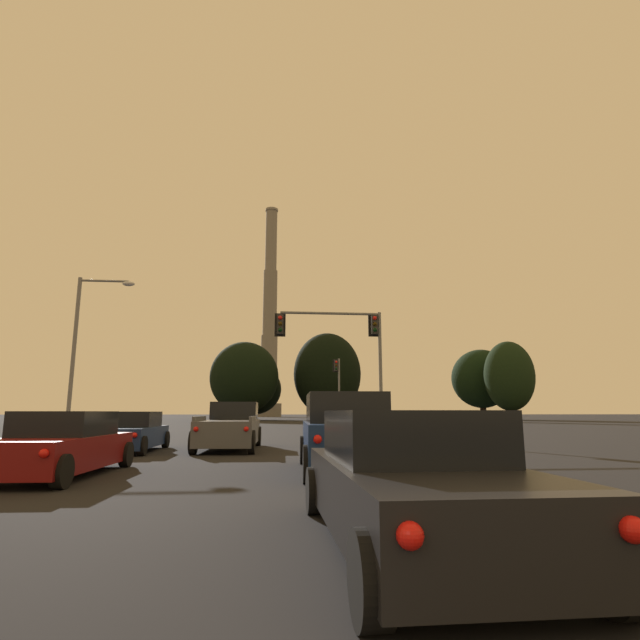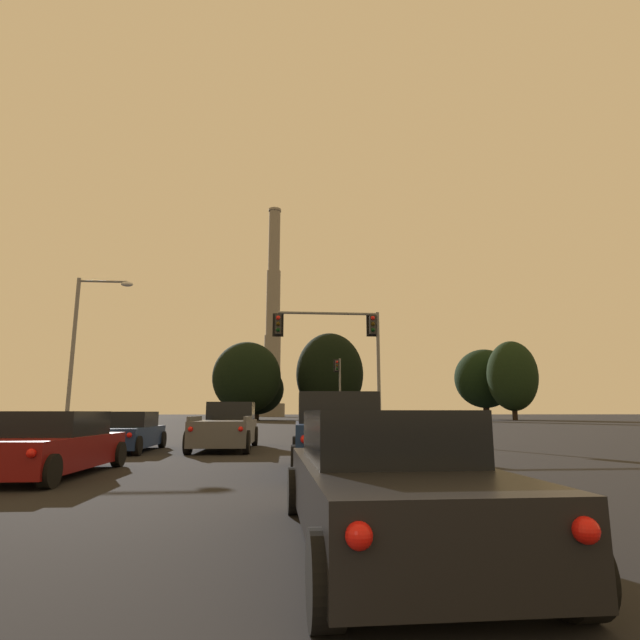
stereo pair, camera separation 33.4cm
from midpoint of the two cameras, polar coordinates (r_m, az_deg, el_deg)
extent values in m
cube|color=#4C4F54|center=(19.88, -10.25, -12.47)|extent=(2.14, 5.45, 0.88)
cube|color=black|center=(21.61, -9.65, -10.19)|extent=(1.89, 1.85, 0.72)
cube|color=#4C4F54|center=(18.63, -13.62, -10.89)|extent=(0.16, 2.43, 0.16)
cube|color=#4C4F54|center=(18.40, -7.73, -11.09)|extent=(0.16, 2.43, 0.16)
cylinder|color=black|center=(22.19, -12.19, -12.85)|extent=(0.24, 0.81, 0.80)
cylinder|color=black|center=(22.00, -7.01, -13.03)|extent=(0.24, 0.81, 0.80)
cylinder|color=black|center=(17.86, -14.31, -13.40)|extent=(0.24, 0.81, 0.80)
cylinder|color=black|center=(17.61, -7.86, -13.66)|extent=(0.24, 0.81, 0.80)
sphere|color=red|center=(17.30, -14.03, -12.01)|extent=(0.17, 0.17, 0.17)
sphere|color=red|center=(17.09, -8.49, -12.22)|extent=(0.17, 0.17, 0.17)
cube|color=black|center=(5.69, 9.53, -19.27)|extent=(1.85, 4.62, 0.70)
cube|color=black|center=(5.84, 8.74, -12.89)|extent=(1.64, 2.22, 0.55)
cylinder|color=black|center=(7.43, -1.43, -18.90)|extent=(0.23, 0.64, 0.64)
cylinder|color=black|center=(7.76, 12.35, -18.31)|extent=(0.23, 0.64, 0.64)
cylinder|color=black|center=(3.74, 3.46, -27.41)|extent=(0.23, 0.64, 0.64)
cylinder|color=black|center=(4.36, 29.27, -23.69)|extent=(0.23, 0.64, 0.64)
sphere|color=red|center=(3.27, 7.66, -23.26)|extent=(0.17, 0.17, 0.17)
sphere|color=red|center=(3.85, 30.44, -20.01)|extent=(0.17, 0.17, 0.17)
cube|color=navy|center=(12.35, 2.59, -13.83)|extent=(2.12, 4.88, 0.95)
cube|color=black|center=(12.44, 2.51, -10.00)|extent=(1.90, 2.87, 0.70)
cylinder|color=black|center=(14.24, -2.02, -14.61)|extent=(0.25, 0.77, 0.76)
cylinder|color=black|center=(14.38, 5.74, -14.53)|extent=(0.25, 0.77, 0.76)
cylinder|color=black|center=(10.40, -1.77, -16.15)|extent=(0.25, 0.77, 0.76)
cylinder|color=black|center=(10.60, 8.85, -15.92)|extent=(0.25, 0.77, 0.76)
sphere|color=red|center=(9.87, -0.76, -13.47)|extent=(0.17, 0.17, 0.17)
sphere|color=red|center=(10.05, 8.42, -13.31)|extent=(0.17, 0.17, 0.17)
cube|color=navy|center=(19.88, -20.78, -12.36)|extent=(1.83, 4.61, 0.70)
cube|color=black|center=(20.08, -20.49, -10.56)|extent=(1.63, 2.21, 0.55)
cylinder|color=black|center=(21.95, -21.76, -12.59)|extent=(0.22, 0.64, 0.64)
cylinder|color=black|center=(21.54, -17.15, -12.92)|extent=(0.22, 0.64, 0.64)
cylinder|color=black|center=(18.33, -25.13, -12.92)|extent=(0.22, 0.64, 0.64)
cylinder|color=black|center=(17.83, -19.65, -13.38)|extent=(0.22, 0.64, 0.64)
sphere|color=red|center=(17.87, -25.00, -11.86)|extent=(0.17, 0.17, 0.17)
sphere|color=red|center=(17.45, -20.44, -12.23)|extent=(0.17, 0.17, 0.17)
cube|color=maroon|center=(12.96, -27.79, -13.21)|extent=(1.94, 4.65, 0.70)
cube|color=black|center=(13.14, -27.14, -10.47)|extent=(1.69, 2.25, 0.55)
cylinder|color=black|center=(15.06, -27.97, -13.43)|extent=(0.24, 0.65, 0.64)
cylinder|color=black|center=(14.44, -21.41, -14.10)|extent=(0.24, 0.65, 0.64)
cylinder|color=black|center=(10.89, -27.73, -15.05)|extent=(0.24, 0.65, 0.64)
sphere|color=red|center=(10.55, -29.32, -13.14)|extent=(0.17, 0.17, 0.17)
cylinder|color=slate|center=(48.05, 2.51, -8.28)|extent=(0.18, 0.18, 6.49)
cylinder|color=black|center=(48.03, 2.54, -12.08)|extent=(0.40, 0.40, 0.10)
cube|color=#282828|center=(48.17, 2.14, -5.22)|extent=(0.34, 0.34, 1.04)
cube|color=black|center=(48.35, 2.11, -5.24)|extent=(0.58, 0.03, 1.25)
sphere|color=red|center=(48.02, 2.16, -4.81)|extent=(0.22, 0.22, 0.22)
sphere|color=#352604|center=(47.99, 2.17, -5.20)|extent=(0.22, 0.22, 0.22)
sphere|color=black|center=(47.96, 2.17, -5.58)|extent=(0.22, 0.22, 0.22)
cylinder|color=slate|center=(26.58, 7.08, -6.22)|extent=(0.18, 0.18, 6.69)
cylinder|color=black|center=(26.55, 7.25, -13.33)|extent=(0.40, 0.40, 0.10)
cube|color=#282828|center=(26.85, 6.35, -0.52)|extent=(0.34, 0.34, 1.04)
cube|color=black|center=(27.03, 6.27, -0.59)|extent=(0.58, 0.03, 1.25)
sphere|color=red|center=(26.73, 6.42, 0.23)|extent=(0.22, 0.22, 0.22)
sphere|color=#352604|center=(26.67, 6.43, -0.45)|extent=(0.22, 0.22, 0.22)
sphere|color=black|center=(26.62, 6.44, -1.13)|extent=(0.22, 0.22, 0.22)
cylinder|color=slate|center=(26.59, 1.31, 0.76)|extent=(5.32, 0.14, 0.14)
sphere|color=slate|center=(27.01, 6.93, 0.66)|extent=(0.18, 0.18, 0.18)
cube|color=#282828|center=(26.32, -4.45, -0.51)|extent=(0.34, 0.34, 1.04)
cube|color=black|center=(26.50, -4.45, -0.57)|extent=(0.58, 0.03, 1.25)
sphere|color=red|center=(26.19, -4.43, 0.26)|extent=(0.22, 0.22, 0.22)
sphere|color=#352604|center=(26.13, -4.44, -0.43)|extent=(0.22, 0.22, 0.22)
sphere|color=black|center=(26.08, -4.45, -1.13)|extent=(0.22, 0.22, 0.22)
cylinder|color=slate|center=(28.59, -26.18, -3.82)|extent=(0.20, 0.20, 8.38)
cylinder|color=slate|center=(28.85, -23.23, 4.08)|extent=(2.48, 0.12, 0.12)
sphere|color=slate|center=(29.26, -25.54, 4.06)|extent=(0.20, 0.20, 0.20)
ellipsoid|color=silver|center=(28.46, -20.87, 3.85)|extent=(0.64, 0.36, 0.26)
cylinder|color=slate|center=(150.41, -5.52, -10.22)|extent=(7.89, 7.89, 3.90)
cylinder|color=gray|center=(150.94, -5.44, -5.61)|extent=(4.93, 4.93, 20.36)
cylinder|color=gray|center=(153.99, -5.31, 1.96)|extent=(4.24, 4.24, 20.36)
cylinder|color=gray|center=(159.60, -5.18, 9.11)|extent=(3.55, 3.55, 20.36)
cylinder|color=gray|center=(163.15, -5.12, 12.37)|extent=(3.98, 3.98, 0.70)
cylinder|color=black|center=(89.08, 1.24, -10.54)|extent=(1.20, 1.20, 2.61)
ellipsoid|color=black|center=(89.33, 1.23, -6.18)|extent=(11.97, 10.78, 14.61)
cylinder|color=black|center=(93.12, -7.17, -10.62)|extent=(0.98, 0.98, 2.09)
ellipsoid|color=black|center=(93.21, -7.10, -7.87)|extent=(9.84, 8.86, 9.12)
cylinder|color=black|center=(93.60, 21.47, -9.68)|extent=(0.87, 0.87, 3.08)
ellipsoid|color=black|center=(93.81, 21.22, -5.96)|extent=(8.70, 7.83, 12.15)
cylinder|color=black|center=(100.53, 18.58, -9.73)|extent=(1.13, 1.13, 3.53)
ellipsoid|color=black|center=(100.73, 18.38, -6.36)|extent=(11.32, 10.19, 11.12)
cylinder|color=black|center=(86.02, -8.36, -10.40)|extent=(1.16, 1.16, 2.70)
ellipsoid|color=black|center=(86.22, -8.25, -6.50)|extent=(11.61, 10.45, 12.07)
camera|label=1|loc=(0.17, -89.76, -0.05)|focal=28.00mm
camera|label=2|loc=(0.17, 90.24, 0.05)|focal=28.00mm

